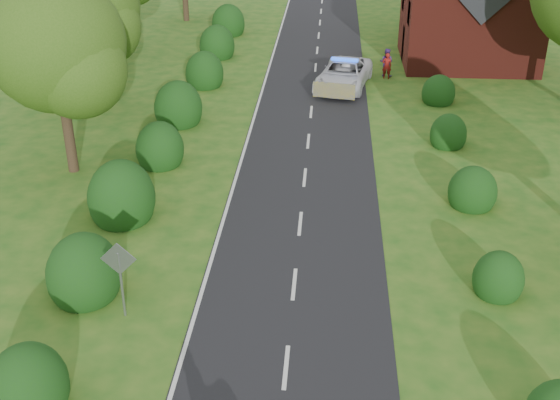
# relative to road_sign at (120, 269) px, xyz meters

# --- Properties ---
(ground) EXTENTS (120.00, 120.00, 0.00)m
(ground) POSITION_rel_road_sign_xyz_m (5.00, -2.00, -1.65)
(ground) COLOR #225D19
(road) EXTENTS (6.00, 70.00, 0.02)m
(road) POSITION_rel_road_sign_xyz_m (5.00, 13.00, -1.64)
(road) COLOR black
(road) RESTS_ON ground
(road_markings) EXTENTS (4.96, 70.00, 0.01)m
(road_markings) POSITION_rel_road_sign_xyz_m (3.40, 10.93, -1.63)
(road_markings) COLOR white
(road_markings) RESTS_ON road
(hedgerow_left) EXTENTS (2.75, 50.41, 3.00)m
(hedgerow_left) POSITION_rel_road_sign_xyz_m (-1.51, 9.69, -0.91)
(hedgerow_left) COLOR #1A411A
(hedgerow_left) RESTS_ON ground
(hedgerow_right) EXTENTS (2.10, 45.78, 2.10)m
(hedgerow_right) POSITION_rel_road_sign_xyz_m (11.60, 9.21, -1.10)
(hedgerow_right) COLOR #1A411A
(hedgerow_right) RESTS_ON ground
(tree_left_a) EXTENTS (5.74, 5.60, 8.38)m
(tree_left_a) POSITION_rel_road_sign_xyz_m (-4.75, 9.86, 3.69)
(tree_left_a) COLOR #332316
(tree_left_a) RESTS_ON ground
(tree_left_b) EXTENTS (5.74, 5.60, 8.07)m
(tree_left_b) POSITION_rel_road_sign_xyz_m (-6.25, 17.86, 3.39)
(tree_left_b) COLOR #332316
(tree_left_b) RESTS_ON ground
(road_sign) EXTENTS (1.06, 0.08, 2.53)m
(road_sign) POSITION_rel_road_sign_xyz_m (0.00, 0.00, 0.00)
(road_sign) COLOR gray
(road_sign) RESTS_ON ground
(house) EXTENTS (8.00, 7.40, 9.17)m
(house) POSITION_rel_road_sign_xyz_m (14.49, 28.00, 2.13)
(house) COLOR maroon
(house) RESTS_ON ground
(police_van) EXTENTS (3.62, 6.00, 1.70)m
(police_van) POSITION_rel_road_sign_xyz_m (6.72, 22.28, -0.88)
(police_van) COLOR silver
(police_van) RESTS_ON ground
(pedestrian_red) EXTENTS (0.58, 0.40, 1.54)m
(pedestrian_red) POSITION_rel_road_sign_xyz_m (9.27, 24.16, -0.89)
(pedestrian_red) COLOR maroon
(pedestrian_red) RESTS_ON ground
(pedestrian_purple) EXTENTS (0.98, 0.87, 1.68)m
(pedestrian_purple) POSITION_rel_road_sign_xyz_m (9.26, 24.65, -0.81)
(pedestrian_purple) COLOR #532E7B
(pedestrian_purple) RESTS_ON ground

